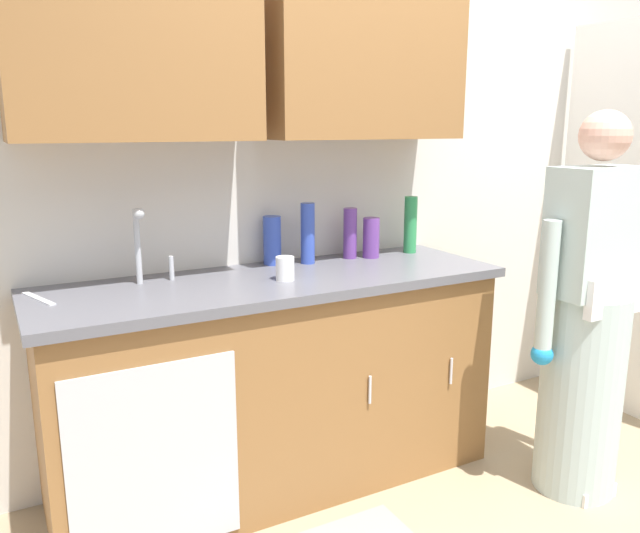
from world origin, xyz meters
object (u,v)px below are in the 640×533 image
object	(u,v)px
cup_by_sink	(285,268)
knife_on_counter	(38,299)
bottle_water_short	(272,240)
person_at_sink	(586,337)
bottle_soap	(410,225)
bottle_water_tall	(371,238)
sink	(159,294)
bottle_cleaner_spray	(308,233)
bottle_dish_liquid	(350,233)

from	to	relation	value
cup_by_sink	knife_on_counter	distance (m)	0.93
bottle_water_short	person_at_sink	bearing A→B (deg)	-40.82
bottle_soap	bottle_water_tall	bearing A→B (deg)	-177.17
sink	person_at_sink	bearing A→B (deg)	-22.54
cup_by_sink	knife_on_counter	bearing A→B (deg)	170.06
cup_by_sink	knife_on_counter	world-z (taller)	cup_by_sink
sink	knife_on_counter	xyz separation A→B (m)	(-0.42, 0.08, 0.02)
bottle_cleaner_spray	sink	bearing A→B (deg)	-167.07
bottle_soap	cup_by_sink	size ratio (longest dim) A/B	2.87
bottle_water_tall	bottle_water_short	distance (m)	0.49
sink	bottle_cleaner_spray	distance (m)	0.76
bottle_soap	bottle_cleaner_spray	size ratio (longest dim) A/B	1.01
cup_by_sink	knife_on_counter	size ratio (longest dim) A/B	0.41
sink	bottle_water_tall	size ratio (longest dim) A/B	2.61
bottle_water_tall	bottle_water_short	size ratio (longest dim) A/B	0.87
cup_by_sink	knife_on_counter	xyz separation A→B (m)	(-0.92, 0.16, -0.05)
bottle_soap	bottle_cleaner_spray	bearing A→B (deg)	178.44
bottle_water_tall	bottle_soap	xyz separation A→B (m)	(0.24, 0.01, 0.04)
bottle_water_tall	person_at_sink	bearing A→B (deg)	-55.56
bottle_soap	bottle_cleaner_spray	world-z (taller)	bottle_soap
bottle_water_tall	cup_by_sink	world-z (taller)	bottle_water_tall
bottle_soap	bottle_water_short	xyz separation A→B (m)	(-0.72, 0.07, -0.03)
bottle_water_tall	bottle_dish_liquid	bearing A→B (deg)	159.99
sink	person_at_sink	distance (m)	1.76
person_at_sink	bottle_water_short	distance (m)	1.41
sink	cup_by_sink	bearing A→B (deg)	-8.76
bottle_water_tall	bottle_water_short	world-z (taller)	bottle_water_short
bottle_dish_liquid	knife_on_counter	size ratio (longest dim) A/B	1.00
bottle_water_tall	bottle_cleaner_spray	bearing A→B (deg)	175.25
person_at_sink	bottle_cleaner_spray	size ratio (longest dim) A/B	5.84
bottle_water_short	cup_by_sink	distance (m)	0.32
bottle_soap	person_at_sink	bearing A→B (deg)	-68.87
bottle_dish_liquid	bottle_cleaner_spray	distance (m)	0.23
person_at_sink	cup_by_sink	world-z (taller)	person_at_sink
bottle_soap	knife_on_counter	xyz separation A→B (m)	(-1.71, -0.07, -0.14)
bottle_cleaner_spray	bottle_water_short	xyz separation A→B (m)	(-0.15, 0.06, -0.03)
person_at_sink	bottle_soap	distance (m)	0.96
bottle_soap	knife_on_counter	bearing A→B (deg)	-177.71
bottle_water_tall	bottle_soap	bearing A→B (deg)	2.83
bottle_water_short	cup_by_sink	size ratio (longest dim) A/B	2.27
person_at_sink	cup_by_sink	xyz separation A→B (m)	(-1.11, 0.59, 0.30)
person_at_sink	cup_by_sink	distance (m)	1.29
cup_by_sink	bottle_water_short	bearing A→B (deg)	75.42
sink	bottle_cleaner_spray	xyz separation A→B (m)	(0.73, 0.17, 0.15)
bottle_water_short	knife_on_counter	bearing A→B (deg)	-171.97
bottle_soap	knife_on_counter	size ratio (longest dim) A/B	1.16
sink	knife_on_counter	size ratio (longest dim) A/B	2.08
person_at_sink	bottle_cleaner_spray	xyz separation A→B (m)	(-0.88, 0.84, 0.39)
bottle_cleaner_spray	bottle_water_short	distance (m)	0.16
person_at_sink	bottle_water_tall	size ratio (longest dim) A/B	8.46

